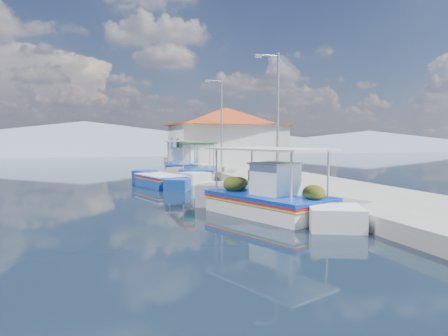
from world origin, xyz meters
name	(u,v)px	position (x,y,z in m)	size (l,w,h in m)	color
ground	(192,203)	(0.00, 0.00, 0.00)	(160.00, 160.00, 0.00)	black
quay	(269,178)	(5.90, 6.00, 0.25)	(5.00, 44.00, 0.50)	#A9A59E
bollards	(239,173)	(3.80, 5.25, 0.65)	(0.20, 17.20, 0.30)	#A5A8AD
main_caique	(269,201)	(1.85, -3.29, 0.48)	(3.95, 7.01, 2.48)	white
caique_green_canopy	(199,174)	(2.43, 8.70, 0.37)	(3.45, 6.22, 2.48)	white
caique_blue_hull	(160,182)	(-0.38, 5.70, 0.26)	(2.60, 5.19, 0.96)	#1B47A2
caique_far	(180,167)	(2.09, 12.64, 0.49)	(2.93, 7.39, 2.62)	white
harbor_building	(226,135)	(6.20, 15.00, 2.78)	(10.49, 10.49, 4.40)	silver
lamp_post_near	(276,110)	(4.51, 2.00, 3.85)	(1.21, 0.14, 6.00)	#A5A8AD
lamp_post_far	(220,118)	(4.51, 11.00, 3.85)	(1.21, 0.14, 6.00)	#A5A8AD
mountain_ridge	(155,140)	(6.54, 56.00, 2.04)	(171.40, 96.00, 5.50)	slate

